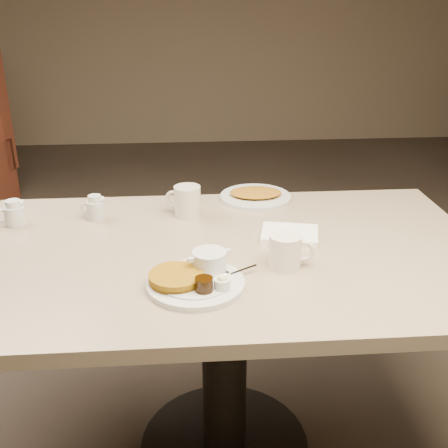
{
  "coord_description": "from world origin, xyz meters",
  "views": [
    {
      "loc": [
        -0.11,
        -1.38,
        1.43
      ],
      "look_at": [
        0.0,
        0.02,
        0.82
      ],
      "focal_mm": 43.63,
      "sensor_mm": 36.0,
      "label": 1
    }
  ],
  "objects": [
    {
      "name": "diner_table",
      "position": [
        0.0,
        0.0,
        0.58
      ],
      "size": [
        1.5,
        0.9,
        0.75
      ],
      "color": "tan",
      "rests_on": "ground"
    },
    {
      "name": "main_plate",
      "position": [
        -0.09,
        -0.19,
        0.77
      ],
      "size": [
        0.32,
        0.32,
        0.07
      ],
      "color": "silver",
      "rests_on": "diner_table"
    },
    {
      "name": "creamer_right",
      "position": [
        -0.39,
        0.25,
        0.79
      ],
      "size": [
        0.09,
        0.07,
        0.08
      ],
      "color": "silver",
      "rests_on": "diner_table"
    },
    {
      "name": "napkin",
      "position": [
        0.2,
        0.07,
        0.76
      ],
      "size": [
        0.19,
        0.17,
        0.02
      ],
      "color": "white",
      "rests_on": "diner_table"
    },
    {
      "name": "creamer_left",
      "position": [
        -0.64,
        0.23,
        0.79
      ],
      "size": [
        0.09,
        0.06,
        0.08
      ],
      "color": "silver",
      "rests_on": "diner_table"
    },
    {
      "name": "room",
      "position": [
        0.0,
        0.0,
        1.4
      ],
      "size": [
        7.04,
        8.04,
        2.84
      ],
      "color": "#4C3F33",
      "rests_on": "ground"
    },
    {
      "name": "coffee_mug_near",
      "position": [
        0.15,
        -0.11,
        0.8
      ],
      "size": [
        0.13,
        0.09,
        0.09
      ],
      "color": "white",
      "rests_on": "diner_table"
    },
    {
      "name": "hash_plate",
      "position": [
        0.14,
        0.39,
        0.76
      ],
      "size": [
        0.26,
        0.26,
        0.04
      ],
      "color": "beige",
      "rests_on": "diner_table"
    },
    {
      "name": "coffee_mug_far",
      "position": [
        -0.1,
        0.26,
        0.8
      ],
      "size": [
        0.13,
        0.11,
        0.1
      ],
      "color": "beige",
      "rests_on": "diner_table"
    }
  ]
}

